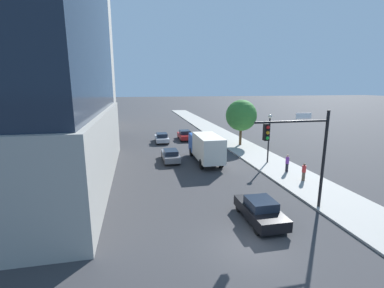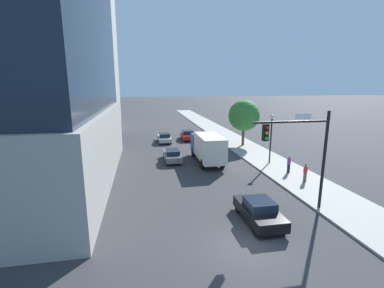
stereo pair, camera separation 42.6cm
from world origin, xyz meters
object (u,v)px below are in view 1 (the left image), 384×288
Objects in this scene: car_silver at (162,138)px; car_red at (185,135)px; street_lamp at (269,131)px; pedestrian_purple_shirt at (287,163)px; construction_building at (74,28)px; pedestrian_red_shirt at (304,172)px; box_truck at (206,146)px; street_tree at (241,115)px; car_gray at (171,155)px; car_black at (260,210)px; traffic_light_pole at (302,144)px.

car_red is at bearing 19.34° from car_silver.
street_lamp is 3.03× the size of pedestrian_purple_shirt.
pedestrian_purple_shirt is (0.25, -3.53, -2.62)m from street_lamp.
pedestrian_red_shirt is (25.48, -39.11, -18.49)m from construction_building.
box_truck reaches higher than pedestrian_purple_shirt.
car_red is 22.30m from pedestrian_red_shirt.
street_tree reaches higher than pedestrian_purple_shirt.
box_truck reaches higher than car_gray.
car_black is 13.77m from box_truck.
construction_building is 44.40m from street_lamp.
car_gray is at bearing 161.74° from box_truck.
pedestrian_purple_shirt is at bearing 50.64° from car_black.
car_silver is at bearing 156.55° from street_tree.
street_lamp reaches higher than car_red.
car_silver is (-10.38, 13.79, -2.95)m from street_lamp.
traffic_light_pole is at bearing -127.84° from pedestrian_red_shirt.
street_tree reaches higher than car_black.
construction_building is at bearing 127.22° from street_lamp.
traffic_light_pole is 3.86× the size of pedestrian_purple_shirt.
construction_building is 10.28× the size of car_red.
pedestrian_red_shirt is (6.93, -21.20, 0.23)m from car_red.
traffic_light_pole is 1.57× the size of car_red.
construction_building is 9.87× the size of car_silver.
car_silver is (-3.82, 25.62, -0.02)m from car_black.
box_truck reaches higher than pedestrian_red_shirt.
street_lamp is 1.24× the size of car_red.
street_lamp is 0.68× the size of box_truck.
street_lamp is 6.65m from pedestrian_red_shirt.
pedestrian_red_shirt is at bearing -71.90° from car_red.
street_tree is 1.43× the size of car_silver.
car_silver is 20.33m from pedestrian_purple_shirt.
box_truck is (3.82, -1.26, 1.13)m from car_gray.
street_lamp reaches higher than pedestrian_purple_shirt.
car_silver reaches higher than car_gray.
car_red is (0.00, 26.96, 0.00)m from car_black.
box_truck is at bearing -72.20° from car_silver.
street_lamp is 17.51m from car_silver.
car_black is 26.96m from car_red.
construction_building is 51.24m from traffic_light_pole.
car_gray is 14.17m from pedestrian_red_shirt.
pedestrian_red_shirt is (10.75, -9.22, 0.26)m from car_gray.
car_red is (3.82, 11.98, 0.03)m from car_gray.
construction_building is 40.31m from box_truck.
construction_building is 48.16m from pedestrian_purple_shirt.
construction_building reaches higher than car_silver.
pedestrian_red_shirt is (0.37, -6.06, -2.71)m from street_lamp.
pedestrian_red_shirt is (10.75, -19.86, 0.25)m from car_silver.
box_truck is at bearing 103.54° from traffic_light_pole.
street_lamp is 1.17× the size of car_gray.
construction_building is at bearing 112.46° from car_black.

